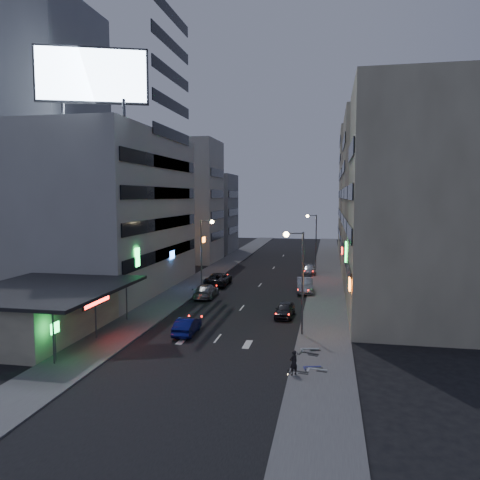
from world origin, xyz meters
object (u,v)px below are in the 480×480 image
(scooter_silver_a, at_px, (328,361))
(road_car_blue, at_px, (187,326))
(parked_car_right_near, at_px, (285,310))
(person, at_px, (294,363))
(parked_car_left, at_px, (218,279))
(scooter_black_a, at_px, (309,364))
(road_car_silver, at_px, (206,291))
(scooter_silver_b, at_px, (319,340))
(parked_car_right_far, at_px, (309,270))
(scooter_black_b, at_px, (320,346))
(scooter_blue, at_px, (321,358))
(parked_car_right_mid, at_px, (305,285))

(scooter_silver_a, bearing_deg, road_car_blue, 70.75)
(parked_car_right_near, bearing_deg, person, -79.82)
(parked_car_left, bearing_deg, scooter_black_a, 113.80)
(scooter_black_a, bearing_deg, road_car_silver, 41.34)
(road_car_blue, xyz_separation_m, person, (8.94, -7.20, 0.22))
(road_car_blue, height_order, person, person)
(parked_car_left, relative_size, scooter_silver_b, 2.82)
(parked_car_right_far, relative_size, person, 2.87)
(person, bearing_deg, parked_car_right_near, -126.78)
(parked_car_right_far, height_order, scooter_black_b, scooter_black_b)
(person, xyz_separation_m, scooter_black_b, (1.45, 4.03, -0.18))
(parked_car_right_far, xyz_separation_m, scooter_silver_a, (2.74, -36.21, 0.04))
(person, bearing_deg, scooter_blue, -175.60)
(scooter_black_a, relative_size, scooter_blue, 0.98)
(parked_car_right_near, xyz_separation_m, person, (1.86, -13.89, 0.22))
(parked_car_right_mid, relative_size, person, 3.24)
(scooter_black_b, xyz_separation_m, scooter_silver_b, (-0.04, 1.24, 0.03))
(road_car_silver, xyz_separation_m, scooter_silver_a, (13.00, -19.23, -0.05))
(parked_car_left, height_order, parked_car_right_far, parked_car_left)
(scooter_silver_b, bearing_deg, scooter_silver_a, 178.23)
(road_car_silver, bearing_deg, parked_car_right_near, 142.88)
(parked_car_left, bearing_deg, scooter_blue, 116.06)
(parked_car_left, height_order, person, person)
(road_car_blue, bearing_deg, scooter_silver_a, 149.83)
(scooter_silver_b, bearing_deg, scooter_blue, 172.71)
(parked_car_left, xyz_separation_m, scooter_black_a, (12.19, -26.79, -0.14))
(person, height_order, scooter_black_a, person)
(parked_car_right_far, relative_size, scooter_silver_b, 2.20)
(road_car_silver, bearing_deg, person, 116.80)
(parked_car_left, height_order, road_car_blue, parked_car_left)
(road_car_blue, xyz_separation_m, scooter_silver_a, (10.98, -5.99, 0.01))
(parked_car_left, relative_size, scooter_blue, 3.23)
(scooter_black_b, bearing_deg, parked_car_left, 45.88)
(parked_car_right_mid, relative_size, scooter_silver_a, 2.72)
(scooter_silver_a, bearing_deg, scooter_silver_b, 18.16)
(scooter_black_a, relative_size, scooter_silver_b, 0.85)
(parked_car_left, xyz_separation_m, road_car_silver, (0.30, -6.96, -0.05))
(parked_car_right_near, distance_m, scooter_silver_a, 13.26)
(parked_car_right_mid, distance_m, scooter_silver_b, 19.98)
(parked_car_right_near, relative_size, scooter_silver_a, 2.13)
(person, height_order, scooter_silver_a, person)
(parked_car_right_near, xyz_separation_m, scooter_black_a, (2.78, -13.29, -0.02))
(parked_car_left, distance_m, road_car_blue, 20.33)
(road_car_silver, height_order, scooter_black_a, road_car_silver)
(scooter_blue, bearing_deg, road_car_blue, 48.31)
(parked_car_left, relative_size, scooter_black_a, 3.31)
(scooter_black_a, distance_m, scooter_blue, 1.41)
(parked_car_left, relative_size, scooter_black_b, 2.95)
(road_car_silver, xyz_separation_m, person, (10.97, -20.44, 0.16))
(parked_car_right_near, height_order, scooter_silver_b, scooter_silver_b)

